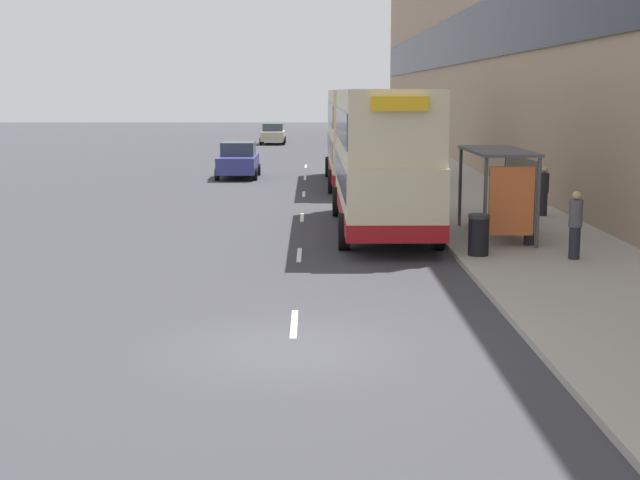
% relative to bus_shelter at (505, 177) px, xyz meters
% --- Properties ---
extents(ground_plane, '(220.00, 220.00, 0.00)m').
position_rel_bus_shelter_xyz_m(ground_plane, '(-5.77, -10.50, -1.88)').
color(ground_plane, '#38383D').
extents(pavement, '(5.00, 93.00, 0.14)m').
position_rel_bus_shelter_xyz_m(pavement, '(0.73, 28.00, -1.81)').
color(pavement, '#A39E93').
rests_on(pavement, ground_plane).
extents(terrace_facade, '(3.10, 93.00, 16.21)m').
position_rel_bus_shelter_xyz_m(terrace_facade, '(4.72, 28.00, 6.23)').
color(terrace_facade, '#9E846B').
rests_on(terrace_facade, ground_plane).
extents(lane_mark_0, '(0.12, 2.00, 0.01)m').
position_rel_bus_shelter_xyz_m(lane_mark_0, '(-5.77, -8.91, -1.87)').
color(lane_mark_0, silver).
rests_on(lane_mark_0, ground_plane).
extents(lane_mark_1, '(0.12, 2.00, 0.01)m').
position_rel_bus_shelter_xyz_m(lane_mark_1, '(-5.77, -1.90, -1.87)').
color(lane_mark_1, silver).
rests_on(lane_mark_1, ground_plane).
extents(lane_mark_2, '(0.12, 2.00, 0.01)m').
position_rel_bus_shelter_xyz_m(lane_mark_2, '(-5.77, 5.12, -1.87)').
color(lane_mark_2, silver).
rests_on(lane_mark_2, ground_plane).
extents(lane_mark_3, '(0.12, 2.00, 0.01)m').
position_rel_bus_shelter_xyz_m(lane_mark_3, '(-5.77, 12.13, -1.87)').
color(lane_mark_3, silver).
rests_on(lane_mark_3, ground_plane).
extents(lane_mark_4, '(0.12, 2.00, 0.01)m').
position_rel_bus_shelter_xyz_m(lane_mark_4, '(-5.77, 19.15, -1.87)').
color(lane_mark_4, silver).
rests_on(lane_mark_4, ground_plane).
extents(lane_mark_5, '(0.12, 2.00, 0.01)m').
position_rel_bus_shelter_xyz_m(lane_mark_5, '(-5.77, 26.16, -1.87)').
color(lane_mark_5, silver).
rests_on(lane_mark_5, ground_plane).
extents(bus_shelter, '(1.60, 4.20, 2.48)m').
position_rel_bus_shelter_xyz_m(bus_shelter, '(0.00, 0.00, 0.00)').
color(bus_shelter, '#4C4C51').
rests_on(bus_shelter, ground_plane).
extents(double_decker_bus_near, '(2.85, 10.23, 4.30)m').
position_rel_bus_shelter_xyz_m(double_decker_bus_near, '(-3.30, 2.07, 0.41)').
color(double_decker_bus_near, beige).
rests_on(double_decker_bus_near, ground_plane).
extents(double_decker_bus_ahead, '(2.85, 11.40, 4.30)m').
position_rel_bus_shelter_xyz_m(double_decker_bus_ahead, '(-3.33, 15.99, 0.41)').
color(double_decker_bus_ahead, beige).
rests_on(double_decker_bus_ahead, ground_plane).
extents(car_0, '(2.04, 4.29, 1.76)m').
position_rel_bus_shelter_xyz_m(car_0, '(-9.09, 19.40, -1.01)').
color(car_0, navy).
rests_on(car_0, ground_plane).
extents(car_1, '(2.03, 4.26, 1.66)m').
position_rel_bus_shelter_xyz_m(car_1, '(-8.58, 48.10, -1.04)').
color(car_1, '#B7B799').
rests_on(car_1, ground_plane).
extents(pedestrian_at_shelter, '(0.34, 0.34, 1.70)m').
position_rel_bus_shelter_xyz_m(pedestrian_at_shelter, '(1.06, -3.24, -0.87)').
color(pedestrian_at_shelter, '#23232D').
rests_on(pedestrian_at_shelter, ground_plane).
extents(pedestrian_1, '(0.34, 0.34, 1.72)m').
position_rel_bus_shelter_xyz_m(pedestrian_1, '(1.24, 3.08, -0.86)').
color(pedestrian_1, '#23232D').
rests_on(pedestrian_1, ground_plane).
extents(pedestrian_2, '(0.32, 0.32, 1.64)m').
position_rel_bus_shelter_xyz_m(pedestrian_2, '(2.30, 4.56, -0.90)').
color(pedestrian_2, '#23232D').
rests_on(pedestrian_2, ground_plane).
extents(pedestrian_3, '(0.34, 0.34, 1.73)m').
position_rel_bus_shelter_xyz_m(pedestrian_3, '(0.44, -1.18, -0.85)').
color(pedestrian_3, '#23232D').
rests_on(pedestrian_3, ground_plane).
extents(pedestrian_4, '(0.32, 0.32, 1.61)m').
position_rel_bus_shelter_xyz_m(pedestrian_4, '(0.58, 1.98, -0.91)').
color(pedestrian_4, '#23232D').
rests_on(pedestrian_4, ground_plane).
extents(litter_bin, '(0.55, 0.55, 1.05)m').
position_rel_bus_shelter_xyz_m(litter_bin, '(-1.22, -2.71, -1.21)').
color(litter_bin, black).
rests_on(litter_bin, ground_plane).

